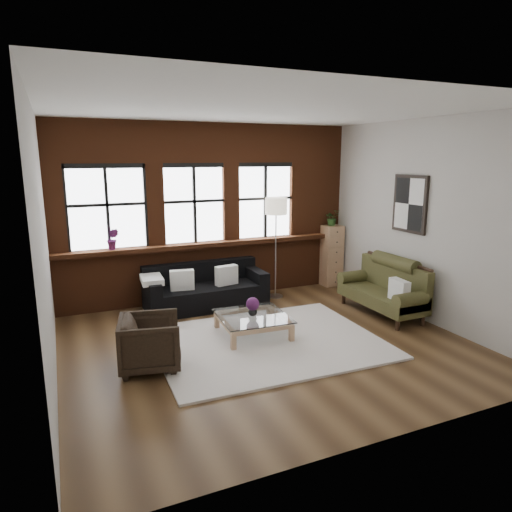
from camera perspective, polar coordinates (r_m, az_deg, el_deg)
name	(u,v)px	position (r m, az deg, el deg)	size (l,w,h in m)	color
floor	(267,344)	(6.61, 1.33, -10.88)	(5.50, 5.50, 0.00)	#462E19
ceiling	(268,109)	(6.11, 1.49, 17.90)	(5.50, 5.50, 0.00)	white
wall_back	(209,213)	(8.47, -5.85, 5.42)	(5.50, 5.50, 0.00)	#B9B5AC
wall_front	(391,276)	(4.09, 16.51, -2.40)	(5.50, 5.50, 0.00)	#B9B5AC
wall_left	(44,249)	(5.59, -25.01, 0.80)	(5.00, 5.00, 0.00)	#B9B5AC
wall_right	(424,221)	(7.73, 20.22, 4.08)	(5.00, 5.00, 0.00)	#B9B5AC
brick_backwall	(210,213)	(8.41, -5.72, 5.38)	(5.50, 0.12, 3.20)	#5D2C16
sill_ledge	(213,244)	(8.41, -5.45, 1.53)	(5.50, 0.30, 0.08)	#5D2C16
window_left	(107,209)	(8.03, -18.11, 5.59)	(1.38, 0.10, 1.50)	black
window_mid	(194,205)	(8.32, -7.74, 6.29)	(1.38, 0.10, 1.50)	black
window_right	(265,202)	(8.81, 1.09, 6.73)	(1.38, 0.10, 1.50)	black
wall_poster	(410,204)	(7.90, 18.69, 6.18)	(0.05, 0.74, 0.94)	black
shag_rug	(268,342)	(6.62, 1.46, -10.69)	(3.12, 2.45, 0.03)	silver
dark_sofa	(206,286)	(8.06, -6.27, -3.80)	(2.09, 0.85, 0.76)	black
pillow_a	(182,280)	(7.80, -9.23, -2.99)	(0.40, 0.14, 0.34)	white
pillow_b	(226,275)	(8.03, -3.71, -2.41)	(0.40, 0.14, 0.34)	white
vintage_settee	(381,288)	(7.94, 15.42, -3.91)	(0.75, 1.68, 0.90)	#3C3B1B
pillow_settee	(399,290)	(7.48, 17.46, -4.11)	(0.14, 0.38, 0.34)	white
armchair	(150,343)	(5.92, -13.08, -10.52)	(0.72, 0.74, 0.68)	black
coffee_table	(253,326)	(6.82, -0.42, -8.73)	(0.99, 0.99, 0.33)	tan
vase	(253,311)	(6.74, -0.42, -6.88)	(0.13, 0.13, 0.14)	#B2B2B2
flowers	(253,304)	(6.70, -0.42, -6.01)	(0.19, 0.19, 0.19)	#5C1F5A
drawer_chest	(331,255)	(9.50, 9.32, 0.08)	(0.38, 0.38, 1.24)	tan
potted_plant_top	(332,218)	(9.37, 9.49, 4.75)	(0.29, 0.25, 0.32)	#2D5923
floor_lamp	(276,245)	(8.46, 2.48, 1.44)	(0.40, 0.40, 2.03)	#A5A5A8
sill_plant	(113,239)	(7.98, -17.46, 2.03)	(0.20, 0.16, 0.36)	#5C1F5A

